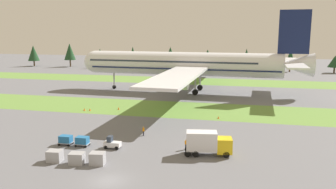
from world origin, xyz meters
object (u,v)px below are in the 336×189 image
Objects in this scene: taxiway_marker_1 at (218,117)px; catering_truck at (208,142)px; taxiway_marker_2 at (84,109)px; taxiway_marker_3 at (90,109)px; airliner at (190,64)px; baggage_tug at (112,143)px; uld_container_1 at (77,158)px; cargo_dolly_lead at (82,141)px; taxiway_marker_0 at (119,108)px; uld_container_0 at (55,156)px; ground_crew_loader at (143,131)px; ground_crew_marshaller at (186,144)px; uld_container_2 at (97,159)px; cargo_dolly_second at (66,139)px.

catering_truck is at bearing -89.95° from taxiway_marker_1.
taxiway_marker_3 is at bearing 9.35° from taxiway_marker_2.
baggage_tug is (-4.26, -51.97, -7.70)m from airliner.
airliner reaches higher than taxiway_marker_2.
uld_container_1 is (-2.36, -7.07, -0.01)m from baggage_tug.
taxiway_marker_0 is at bearing -172.63° from cargo_dolly_lead.
cargo_dolly_lead is 24.99m from taxiway_marker_3.
uld_container_0 is 3.21× the size of taxiway_marker_3.
taxiway_marker_2 is at bearing -170.65° from taxiway_marker_3.
airliner is 53.19m from catering_truck.
airliner is 32.62m from taxiway_marker_1.
uld_container_0 is 32.60m from taxiway_marker_0.
ground_crew_loader reaches higher than cargo_dolly_lead.
uld_container_1 is 32.82m from taxiway_marker_2.
ground_crew_marshaller is 10.12m from ground_crew_loader.
taxiway_marker_1 is at bearing -158.03° from airliner.
catering_truck is 16.10m from uld_container_2.
cargo_dolly_second is at bearing -64.25° from ground_crew_loader.
airliner is at bearing 80.26° from uld_container_0.
cargo_dolly_lead is 1.27× the size of ground_crew_loader.
ground_crew_marshaller reaches higher than cargo_dolly_second.
catering_truck reaches higher than uld_container_2.
catering_truck reaches higher than cargo_dolly_lead.
catering_truck reaches higher than taxiway_marker_2.
catering_truck is at bearing -47.10° from taxiway_marker_0.
cargo_dolly_lead is 3.49× the size of taxiway_marker_2.
baggage_tug reaches higher than cargo_dolly_second.
cargo_dolly_lead is 25.83m from taxiway_marker_0.
cargo_dolly_second is 24.05m from taxiway_marker_3.
uld_container_0 is at bearing -7.08° from cargo_dolly_lead.
uld_container_0 is 3.48m from uld_container_1.
taxiway_marker_0 is at bearing 20.18° from taxiway_marker_2.
catering_truck reaches higher than uld_container_0.
airliner is at bearing 166.49° from cargo_dolly_second.
uld_container_1 is at bearing -79.38° from taxiway_marker_0.
baggage_tug reaches higher than taxiway_marker_2.
taxiway_marker_3 is (-18.80, -28.90, -8.20)m from airliner.
taxiway_marker_0 is at bearing 94.64° from uld_container_0.
ground_crew_marshaller is at bearing 33.10° from uld_container_1.
taxiway_marker_3 is at bearing -157.66° from taxiway_marker_0.
uld_container_2 is 4.09× the size of taxiway_marker_1.
cargo_dolly_lead is 1.27× the size of ground_crew_marshaller.
uld_container_2 is at bearing 4.09° from baggage_tug.
uld_container_0 is (-5.84, -6.93, -0.00)m from baggage_tug.
cargo_dolly_lead reaches higher than taxiway_marker_0.
taxiway_marker_3 is (-29.54, 22.78, -1.64)m from catering_truck.
taxiway_marker_0 is at bearing 172.06° from taxiway_marker_1.
uld_container_1 is at bearing -28.81° from ground_crew_loader.
taxiway_marker_0 is at bearing -161.96° from baggage_tug.
catering_truck reaches higher than uld_container_1.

